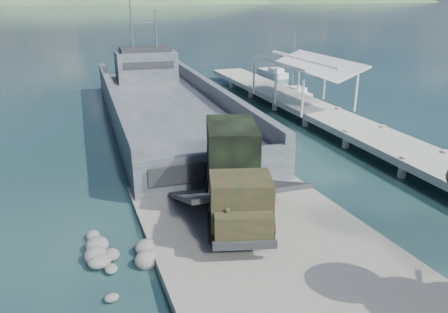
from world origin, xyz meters
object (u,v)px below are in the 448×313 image
landing_craft (166,112)px  military_truck (234,172)px  pier (306,100)px  soldier (228,235)px  sailboat_near (293,93)px  sailboat_far (273,73)px

landing_craft → military_truck: landing_craft is taller
pier → soldier: pier is taller
pier → sailboat_near: (3.00, 8.11, -1.21)m
pier → landing_craft: 12.91m
pier → sailboat_near: size_ratio=6.10×
soldier → landing_craft: bearing=58.2°
landing_craft → sailboat_far: landing_craft is taller
soldier → sailboat_far: sailboat_far is taller
pier → sailboat_near: bearing=69.7°
pier → military_truck: pier is taller
military_truck → sailboat_far: bearing=77.4°
sailboat_near → military_truck: bearing=-125.5°
landing_craft → sailboat_far: size_ratio=5.24×
pier → soldier: size_ratio=25.75×
pier → sailboat_far: 21.70m
pier → landing_craft: (-12.60, 2.69, -0.69)m
landing_craft → military_truck: 18.85m
military_truck → soldier: size_ratio=5.28×
military_truck → soldier: military_truck is taller
landing_craft → soldier: (-2.41, -22.49, 0.44)m
military_truck → sailboat_near: size_ratio=1.25×
landing_craft → soldier: 22.62m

